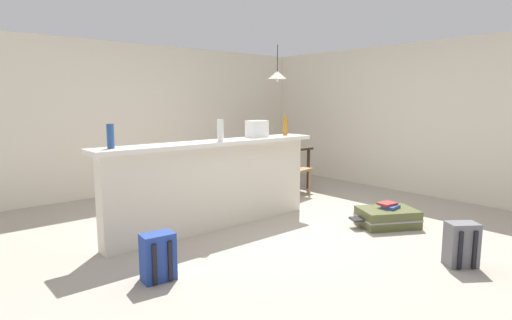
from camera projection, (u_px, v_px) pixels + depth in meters
name	position (u px, v px, depth m)	size (l,w,h in m)	color
ground_plane	(277.00, 227.00, 5.19)	(13.00, 13.00, 0.05)	#ADA393
wall_back	(159.00, 118.00, 7.30)	(6.60, 0.10, 2.50)	silver
wall_right	(392.00, 118.00, 7.20)	(0.10, 6.00, 2.50)	silver
partition_half_wall	(215.00, 187.00, 5.00)	(2.80, 0.20, 1.03)	silver
bar_countertop	(214.00, 143.00, 4.93)	(2.96, 0.40, 0.05)	white
bottle_blue	(111.00, 136.00, 4.14)	(0.07, 0.07, 0.25)	#284C89
bottle_white	(220.00, 130.00, 4.85)	(0.08, 0.08, 0.26)	silver
bottle_amber	(285.00, 126.00, 5.75)	(0.07, 0.07, 0.27)	#9E661E
grocery_bag	(257.00, 129.00, 5.40)	(0.26, 0.18, 0.22)	silver
dining_table	(275.00, 153.00, 7.21)	(1.10, 0.80, 0.74)	#332319
dining_chair_near_partition	(292.00, 164.00, 6.83)	(0.47, 0.47, 0.93)	#9E754C
pendant_lamp	(277.00, 75.00, 7.09)	(0.34, 0.34, 0.63)	black
suitcase_flat_olive	(387.00, 217.00, 5.14)	(0.89, 0.77, 0.22)	#51562D
backpack_grey	(461.00, 245.00, 3.90)	(0.34, 0.33, 0.42)	slate
backpack_blue	(158.00, 257.00, 3.58)	(0.30, 0.27, 0.42)	#233D93
book_stack	(389.00, 205.00, 5.15)	(0.25, 0.23, 0.07)	#334C99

